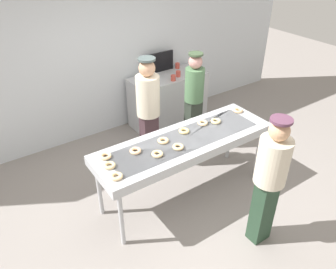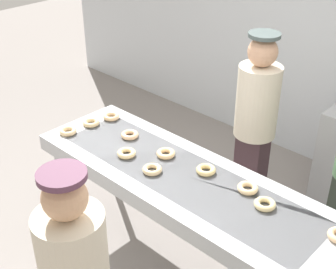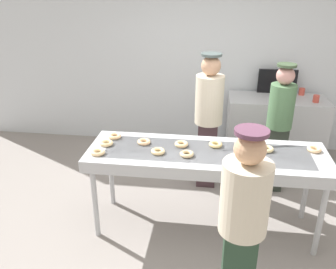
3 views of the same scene
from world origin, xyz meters
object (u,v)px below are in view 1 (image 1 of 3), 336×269
customer_waiting (270,176)px  paper_cup_1 (193,70)px  worker_baker (148,107)px  plain_donut_5 (116,176)px  plain_donut_10 (109,165)px  menu_display (160,62)px  plain_donut_0 (203,123)px  plain_donut_8 (184,131)px  prep_counter (168,100)px  plain_donut_9 (135,151)px  paper_cup_2 (173,78)px  plain_donut_2 (216,121)px  plain_donut_7 (157,154)px  worker_assistant (194,98)px  paper_cup_3 (177,66)px  fryer_conveyor (185,144)px  plain_donut_3 (105,156)px  plain_donut_1 (163,141)px  plain_donut_6 (238,110)px  paper_cup_0 (178,74)px  plain_donut_4 (178,147)px

customer_waiting → paper_cup_1: bearing=72.0°
paper_cup_1 → worker_baker: bearing=-150.9°
plain_donut_5 → worker_baker: bearing=45.4°
plain_donut_10 → menu_display: 2.89m
plain_donut_0 → plain_donut_8: bearing=-175.7°
customer_waiting → prep_counter: bearing=81.4°
plain_donut_9 → paper_cup_1: (2.13, 1.59, 0.05)m
customer_waiting → paper_cup_2: size_ratio=16.54×
plain_donut_2 → menu_display: 2.02m
plain_donut_5 → plain_donut_7: 0.60m
plain_donut_2 → worker_assistant: 0.84m
menu_display → worker_baker: bearing=-129.4°
plain_donut_0 → customer_waiting: 1.31m
plain_donut_0 → paper_cup_1: (1.03, 1.53, 0.05)m
worker_assistant → plain_donut_10: bearing=9.1°
plain_donut_7 → plain_donut_0: bearing=16.1°
plain_donut_8 → paper_cup_3: bearing=56.6°
prep_counter → customer_waiting: bearing=-102.9°
fryer_conveyor → plain_donut_9: 0.68m
plain_donut_3 → paper_cup_1: 2.89m
fryer_conveyor → plain_donut_2: (0.60, 0.10, 0.09)m
plain_donut_1 → paper_cup_3: paper_cup_3 is taller
plain_donut_1 → plain_donut_7: (-0.22, -0.20, 0.00)m
worker_baker → customer_waiting: (0.30, -2.03, -0.05)m
plain_donut_1 → plain_donut_8: 0.36m
plain_donut_0 → plain_donut_6: 0.66m
plain_donut_8 → paper_cup_0: (1.02, 1.55, 0.05)m
fryer_conveyor → menu_display: menu_display is taller
plain_donut_1 → plain_donut_9: same height
fryer_conveyor → plain_donut_2: bearing=9.5°
plain_donut_6 → paper_cup_3: bearing=82.5°
paper_cup_1 → paper_cup_3: same height
plain_donut_5 → paper_cup_0: 2.89m
plain_donut_4 → plain_donut_9: bearing=154.9°
plain_donut_2 → plain_donut_5: bearing=-169.9°
plain_donut_8 → fryer_conveyor: bearing=-121.7°
plain_donut_4 → paper_cup_0: (1.30, 1.81, 0.05)m
plain_donut_2 → plain_donut_3: size_ratio=1.00×
menu_display → plain_donut_8: bearing=-114.5°
plain_donut_4 → worker_assistant: bearing=44.3°
plain_donut_0 → customer_waiting: (-0.14, -1.31, 0.01)m
plain_donut_6 → worker_assistant: bearing=107.5°
worker_assistant → plain_donut_4: bearing=28.6°
fryer_conveyor → customer_waiting: customer_waiting is taller
worker_assistant → paper_cup_0: bearing=-123.8°
plain_donut_2 → plain_donut_4: same height
fryer_conveyor → menu_display: bearing=65.0°
fryer_conveyor → plain_donut_5: size_ratio=17.35×
plain_donut_10 → paper_cup_2: 2.53m
plain_donut_5 → worker_baker: worker_baker is taller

